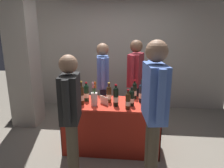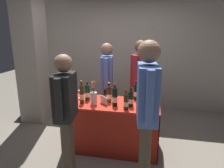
# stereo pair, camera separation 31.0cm
# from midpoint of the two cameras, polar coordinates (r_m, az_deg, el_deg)

# --- Properties ---
(ground_plane) EXTENTS (12.00, 12.00, 0.00)m
(ground_plane) POSITION_cam_midpoint_polar(r_m,az_deg,el_deg) (3.52, 2.63, -16.94)
(ground_plane) COLOR gray
(back_partition) EXTENTS (5.03, 0.12, 2.83)m
(back_partition) POSITION_cam_midpoint_polar(r_m,az_deg,el_deg) (4.96, 6.41, 9.61)
(back_partition) COLOR #9E998E
(back_partition) RESTS_ON ground_plane
(concrete_pillar) EXTENTS (0.48, 0.48, 3.29)m
(concrete_pillar) POSITION_cam_midpoint_polar(r_m,az_deg,el_deg) (4.33, -19.87, 11.19)
(concrete_pillar) COLOR gray
(concrete_pillar) RESTS_ON ground_plane
(tasting_table) EXTENTS (1.46, 0.69, 0.76)m
(tasting_table) POSITION_cam_midpoint_polar(r_m,az_deg,el_deg) (3.28, 2.74, -9.20)
(tasting_table) COLOR red
(tasting_table) RESTS_ON ground_plane
(featured_wine_bottle) EXTENTS (0.07, 0.07, 0.29)m
(featured_wine_bottle) POSITION_cam_midpoint_polar(r_m,az_deg,el_deg) (2.90, 7.01, -4.83)
(featured_wine_bottle) COLOR #38230F
(featured_wine_bottle) RESTS_ON tasting_table
(display_bottle_0) EXTENTS (0.08, 0.08, 0.31)m
(display_bottle_0) POSITION_cam_midpoint_polar(r_m,az_deg,el_deg) (3.27, -4.19, -2.28)
(display_bottle_0) COLOR black
(display_bottle_0) RESTS_ON tasting_table
(display_bottle_1) EXTENTS (0.08, 0.08, 0.29)m
(display_bottle_1) POSITION_cam_midpoint_polar(r_m,az_deg,el_deg) (3.02, 8.20, -4.01)
(display_bottle_1) COLOR black
(display_bottle_1) RESTS_ON tasting_table
(display_bottle_2) EXTENTS (0.07, 0.07, 0.29)m
(display_bottle_2) POSITION_cam_midpoint_polar(r_m,az_deg,el_deg) (2.97, 13.65, -4.62)
(display_bottle_2) COLOR #192333
(display_bottle_2) RESTS_ON tasting_table
(display_bottle_3) EXTENTS (0.07, 0.07, 0.33)m
(display_bottle_3) POSITION_cam_midpoint_polar(r_m,az_deg,el_deg) (3.31, 14.20, -2.52)
(display_bottle_3) COLOR #192333
(display_bottle_3) RESTS_ON tasting_table
(display_bottle_4) EXTENTS (0.07, 0.07, 0.36)m
(display_bottle_4) POSITION_cam_midpoint_polar(r_m,az_deg,el_deg) (3.12, -5.61, -2.84)
(display_bottle_4) COLOR #38230F
(display_bottle_4) RESTS_ON tasting_table
(display_bottle_5) EXTENTS (0.08, 0.08, 0.35)m
(display_bottle_5) POSITION_cam_midpoint_polar(r_m,az_deg,el_deg) (3.19, 11.08, -2.68)
(display_bottle_5) COLOR #192333
(display_bottle_5) RESTS_ON tasting_table
(display_bottle_6) EXTENTS (0.08, 0.08, 0.32)m
(display_bottle_6) POSITION_cam_midpoint_polar(r_m,az_deg,el_deg) (3.17, 1.97, -2.79)
(display_bottle_6) COLOR #38230F
(display_bottle_6) RESTS_ON tasting_table
(display_bottle_7) EXTENTS (0.08, 0.08, 0.33)m
(display_bottle_7) POSITION_cam_midpoint_polar(r_m,az_deg,el_deg) (3.01, 3.75, -3.55)
(display_bottle_7) COLOR black
(display_bottle_7) RESTS_ON tasting_table
(display_bottle_8) EXTENTS (0.07, 0.07, 0.32)m
(display_bottle_8) POSITION_cam_midpoint_polar(r_m,az_deg,el_deg) (3.33, 9.32, -2.06)
(display_bottle_8) COLOR black
(display_bottle_8) RESTS_ON tasting_table
(wine_glass_near_vendor) EXTENTS (0.07, 0.07, 0.14)m
(wine_glass_near_vendor) POSITION_cam_midpoint_polar(r_m,az_deg,el_deg) (3.38, -6.31, -2.42)
(wine_glass_near_vendor) COLOR silver
(wine_glass_near_vendor) RESTS_ON tasting_table
(flower_vase) EXTENTS (0.10, 0.10, 0.37)m
(flower_vase) POSITION_cam_midpoint_polar(r_m,az_deg,el_deg) (3.07, -2.25, -3.61)
(flower_vase) COLOR silver
(flower_vase) RESTS_ON tasting_table
(brochure_stand) EXTENTS (0.15, 0.13, 0.13)m
(brochure_stand) POSITION_cam_midpoint_polar(r_m,az_deg,el_deg) (3.10, 0.50, -4.55)
(brochure_stand) COLOR silver
(brochure_stand) RESTS_ON tasting_table
(vendor_presenter) EXTENTS (0.32, 0.62, 1.68)m
(vendor_presenter) POSITION_cam_midpoint_polar(r_m,az_deg,el_deg) (3.87, 10.06, 2.12)
(vendor_presenter) COLOR black
(vendor_presenter) RESTS_ON ground_plane
(vendor_assistant) EXTENTS (0.27, 0.55, 1.63)m
(vendor_assistant) POSITION_cam_midpoint_polar(r_m,az_deg,el_deg) (3.83, 0.90, 1.46)
(vendor_assistant) COLOR #2D3347
(vendor_assistant) RESTS_ON ground_plane
(taster_foreground_right) EXTENTS (0.26, 0.55, 1.58)m
(taster_foreground_right) POSITION_cam_midpoint_polar(r_m,az_deg,el_deg) (2.55, -9.34, -6.31)
(taster_foreground_right) COLOR #4C4233
(taster_foreground_right) RESTS_ON ground_plane
(taster_foreground_left) EXTENTS (0.27, 0.64, 1.76)m
(taster_foreground_left) POSITION_cam_midpoint_polar(r_m,az_deg,el_deg) (2.32, 13.47, -5.26)
(taster_foreground_left) COLOR #4C4233
(taster_foreground_left) RESTS_ON ground_plane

